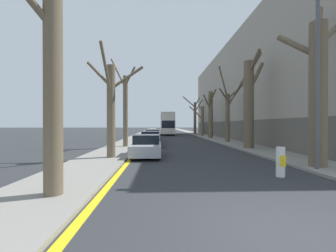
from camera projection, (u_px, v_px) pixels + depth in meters
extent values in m
plane|color=#2B2D30|center=(283.00, 237.00, 4.09)|extent=(300.00, 300.00, 0.00)
cube|color=gray|center=(145.00, 133.00, 53.83)|extent=(2.95, 120.00, 0.12)
cube|color=gray|center=(192.00, 133.00, 54.27)|extent=(2.95, 120.00, 0.12)
cube|color=#9E9384|center=(259.00, 93.00, 32.33)|extent=(10.00, 43.02, 13.30)
cube|color=#5E584F|center=(224.00, 130.00, 32.17)|extent=(0.12, 42.16, 2.50)
cube|color=yellow|center=(152.00, 133.00, 53.89)|extent=(0.24, 120.00, 0.01)
cylinder|color=brown|center=(53.00, 72.00, 6.15)|extent=(0.50, 0.50, 6.99)
cylinder|color=brown|center=(111.00, 112.00, 13.21)|extent=(0.49, 0.49, 5.53)
cylinder|color=brown|center=(106.00, 69.00, 12.56)|extent=(0.48, 1.44, 2.81)
cylinder|color=brown|center=(99.00, 74.00, 13.29)|extent=(1.57, 0.44, 1.59)
cylinder|color=brown|center=(127.00, 78.00, 13.45)|extent=(1.96, 0.64, 1.55)
cylinder|color=brown|center=(125.00, 112.00, 19.82)|extent=(0.42, 0.42, 6.32)
cylinder|color=brown|center=(130.00, 76.00, 19.07)|extent=(1.16, 1.65, 1.39)
cylinder|color=brown|center=(125.00, 85.00, 20.24)|extent=(0.34, 1.03, 1.92)
cylinder|color=brown|center=(118.00, 73.00, 20.02)|extent=(1.51, 0.67, 2.75)
cylinder|color=brown|center=(318.00, 96.00, 10.29)|extent=(0.76, 0.76, 6.73)
cylinder|color=brown|center=(319.00, 29.00, 11.11)|extent=(1.62, 1.97, 3.06)
cylinder|color=brown|center=(297.00, 46.00, 10.75)|extent=(1.60, 1.32, 1.45)
cylinder|color=brown|center=(331.00, 33.00, 11.09)|extent=(2.66, 1.85, 2.00)
cylinder|color=brown|center=(249.00, 105.00, 18.44)|extent=(0.81, 0.81, 7.25)
cylinder|color=brown|center=(255.00, 63.00, 18.62)|extent=(1.46, 0.71, 1.92)
cylinder|color=brown|center=(254.00, 62.00, 17.56)|extent=(0.43, 1.92, 1.66)
cylinder|color=brown|center=(256.00, 78.00, 18.14)|extent=(1.25, 0.97, 2.38)
cylinder|color=brown|center=(227.00, 119.00, 24.81)|extent=(0.48, 0.48, 5.41)
cylinder|color=brown|center=(237.00, 91.00, 24.50)|extent=(2.13, 0.87, 3.07)
cylinder|color=brown|center=(224.00, 95.00, 24.24)|extent=(1.38, 1.24, 1.31)
cylinder|color=brown|center=(223.00, 83.00, 24.23)|extent=(1.46, 1.28, 3.36)
cylinder|color=brown|center=(235.00, 92.00, 24.09)|extent=(1.47, 1.63, 1.57)
cylinder|color=brown|center=(236.00, 93.00, 23.84)|extent=(1.38, 2.15, 3.07)
cylinder|color=brown|center=(211.00, 115.00, 32.27)|extent=(0.66, 0.66, 6.81)
cylinder|color=brown|center=(211.00, 100.00, 31.65)|extent=(0.54, 1.44, 1.99)
cylinder|color=brown|center=(207.00, 103.00, 31.91)|extent=(1.42, 0.96, 2.22)
cylinder|color=brown|center=(213.00, 96.00, 31.79)|extent=(0.82, 1.23, 1.83)
cylinder|color=brown|center=(202.00, 121.00, 39.04)|extent=(0.54, 0.54, 5.23)
cylinder|color=brown|center=(198.00, 114.00, 40.49)|extent=(1.31, 3.11, 2.10)
cylinder|color=brown|center=(200.00, 109.00, 40.02)|extent=(0.52, 2.14, 1.71)
cylinder|color=brown|center=(196.00, 113.00, 39.68)|extent=(2.25, 1.60, 2.38)
cylinder|color=brown|center=(195.00, 118.00, 45.88)|extent=(0.54, 0.54, 6.58)
cylinder|color=brown|center=(189.00, 102.00, 45.08)|extent=(2.81, 1.69, 2.12)
cylinder|color=brown|center=(197.00, 102.00, 45.13)|extent=(0.93, 1.69, 1.67)
cylinder|color=brown|center=(199.00, 106.00, 45.07)|extent=(1.53, 1.87, 2.48)
cube|color=silver|center=(167.00, 127.00, 45.32)|extent=(2.54, 11.54, 2.49)
cube|color=silver|center=(167.00, 117.00, 45.30)|extent=(2.49, 11.31, 1.35)
cube|color=#B8B1A9|center=(167.00, 114.00, 45.30)|extent=(2.49, 11.31, 0.12)
cube|color=black|center=(167.00, 124.00, 45.31)|extent=(2.57, 10.16, 1.29)
cube|color=black|center=(167.00, 117.00, 45.30)|extent=(2.57, 10.16, 1.02)
cube|color=black|center=(168.00, 124.00, 39.57)|extent=(2.29, 0.06, 1.36)
cylinder|color=black|center=(162.00, 133.00, 41.82)|extent=(0.30, 1.09, 1.09)
cylinder|color=black|center=(174.00, 133.00, 41.91)|extent=(0.30, 1.09, 1.09)
cylinder|color=black|center=(162.00, 131.00, 48.51)|extent=(0.30, 1.09, 1.09)
cylinder|color=black|center=(172.00, 131.00, 48.60)|extent=(0.30, 1.09, 1.09)
cube|color=#9EA3AD|center=(147.00, 149.00, 14.26)|extent=(1.82, 4.09, 0.66)
cube|color=black|center=(147.00, 139.00, 14.50)|extent=(1.61, 2.13, 0.55)
cylinder|color=black|center=(131.00, 154.00, 13.00)|extent=(0.20, 0.64, 0.64)
cylinder|color=black|center=(159.00, 154.00, 13.07)|extent=(0.20, 0.64, 0.64)
cylinder|color=black|center=(136.00, 149.00, 15.46)|extent=(0.20, 0.64, 0.64)
cylinder|color=black|center=(159.00, 149.00, 15.52)|extent=(0.20, 0.64, 0.64)
cube|color=#4C5156|center=(150.00, 141.00, 20.77)|extent=(1.78, 4.55, 0.68)
cube|color=black|center=(151.00, 134.00, 21.04)|extent=(1.56, 2.37, 0.54)
cylinder|color=black|center=(141.00, 144.00, 19.38)|extent=(0.20, 0.67, 0.67)
cylinder|color=black|center=(159.00, 144.00, 19.44)|extent=(0.20, 0.67, 0.67)
cylinder|color=black|center=(143.00, 142.00, 22.11)|extent=(0.20, 0.67, 0.67)
cylinder|color=black|center=(159.00, 142.00, 22.17)|extent=(0.20, 0.67, 0.67)
cube|color=olive|center=(152.00, 138.00, 26.60)|extent=(1.74, 4.56, 0.64)
cube|color=black|center=(152.00, 132.00, 26.87)|extent=(1.53, 2.37, 0.60)
cylinder|color=black|center=(145.00, 140.00, 25.20)|extent=(0.20, 0.63, 0.63)
cylinder|color=black|center=(159.00, 140.00, 25.26)|extent=(0.20, 0.63, 0.63)
cylinder|color=black|center=(147.00, 138.00, 27.93)|extent=(0.20, 0.63, 0.63)
cylinder|color=black|center=(159.00, 138.00, 27.99)|extent=(0.20, 0.63, 0.63)
cube|color=silver|center=(154.00, 135.00, 33.62)|extent=(1.80, 4.51, 0.60)
cube|color=black|center=(154.00, 131.00, 33.89)|extent=(1.58, 2.34, 0.57)
cylinder|color=black|center=(148.00, 136.00, 32.24)|extent=(0.20, 0.65, 0.65)
cylinder|color=black|center=(159.00, 136.00, 32.30)|extent=(0.20, 0.65, 0.65)
cylinder|color=black|center=(149.00, 136.00, 34.94)|extent=(0.20, 0.65, 0.65)
cylinder|color=black|center=(159.00, 136.00, 35.00)|extent=(0.20, 0.65, 0.65)
cylinder|color=#4C4F54|center=(317.00, 69.00, 9.66)|extent=(0.16, 0.16, 8.92)
cylinder|color=white|center=(280.00, 162.00, 8.76)|extent=(0.33, 0.33, 1.17)
cube|color=yellow|center=(283.00, 161.00, 8.59)|extent=(0.23, 0.01, 0.42)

